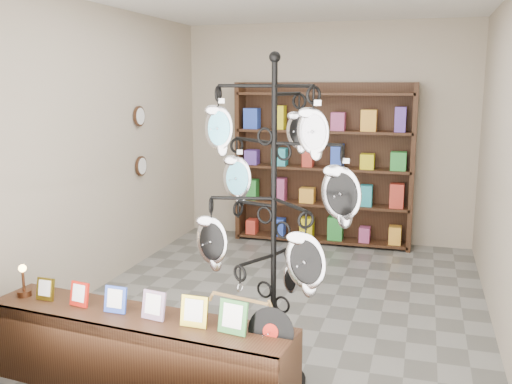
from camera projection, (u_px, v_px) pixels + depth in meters
ground at (282, 301)px, 5.83m from camera, size 5.00×5.00×0.00m
room_envelope at (284, 119)px, 5.48m from camera, size 5.00×5.00×5.00m
display_tree at (274, 199)px, 3.99m from camera, size 1.28×1.26×2.40m
front_shelf at (137, 353)px, 4.08m from camera, size 2.37×0.71×0.82m
back_shelving at (323, 169)px, 7.80m from camera, size 2.42×0.36×2.20m
wall_clocks at (140, 141)px, 6.85m from camera, size 0.03×0.24×0.84m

